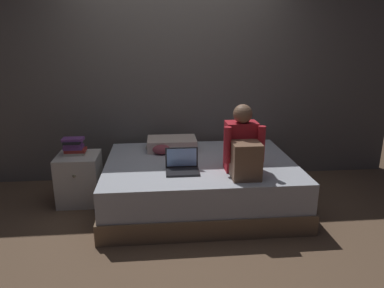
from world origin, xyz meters
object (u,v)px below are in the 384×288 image
bed (200,183)px  nightstand (80,179)px  pillow (172,144)px  person_sitting (243,148)px  laptop (182,166)px  clothes_pile (157,148)px  book_stack (74,146)px

bed → nightstand: bearing=171.2°
pillow → person_sitting: bearing=-52.2°
nightstand → pillow: (1.02, 0.25, 0.30)m
bed → laptop: (-0.21, -0.28, 0.31)m
laptop → clothes_pile: (-0.24, 0.61, -0.00)m
nightstand → clothes_pile: bearing=8.8°
clothes_pile → pillow: bearing=34.7°
bed → clothes_pile: (-0.45, 0.33, 0.30)m
person_sitting → book_stack: (-1.70, 0.61, -0.12)m
nightstand → person_sitting: person_sitting is taller
laptop → pillow: 0.73m
person_sitting → book_stack: 1.81m
laptop → nightstand: bearing=156.4°
bed → pillow: size_ratio=3.57×
nightstand → clothes_pile: clothes_pile is taller
pillow → book_stack: bearing=-168.8°
laptop → book_stack: size_ratio=1.39×
bed → person_sitting: person_sitting is taller
laptop → person_sitting: bearing=-9.8°
book_stack → clothes_pile: size_ratio=0.82×
nightstand → laptop: (1.09, -0.48, 0.29)m
nightstand → pillow: pillow is taller
bed → book_stack: (-1.34, 0.24, 0.38)m
person_sitting → clothes_pile: 1.09m
pillow → clothes_pile: size_ratio=2.01×
nightstand → pillow: bearing=13.7°
nightstand → book_stack: 0.36m
nightstand → pillow: 1.09m
person_sitting → laptop: person_sitting is taller
nightstand → book_stack: bearing=133.6°
bed → book_stack: 1.41m
bed → laptop: 0.46m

